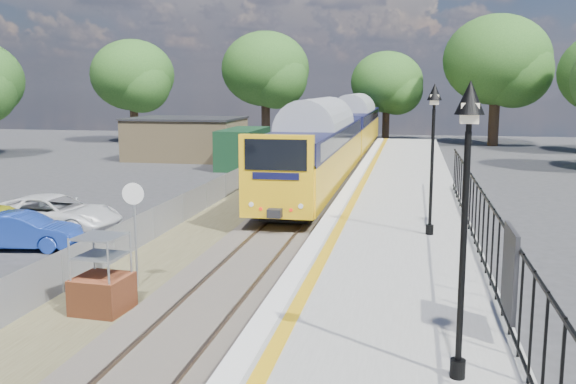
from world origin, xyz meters
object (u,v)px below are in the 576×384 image
(car_blue, at_px, (23,231))
(car_white, at_px, (54,214))
(brick_plinth, at_px, (102,276))
(car_yellow, at_px, (1,224))
(victorian_lamp_south, at_px, (467,162))
(train, at_px, (340,133))
(victorian_lamp_north, at_px, (433,124))
(speed_sign, at_px, (134,217))

(car_blue, xyz_separation_m, car_white, (-0.30, 2.44, 0.09))
(brick_plinth, distance_m, car_yellow, 9.31)
(victorian_lamp_south, relative_size, car_yellow, 1.07)
(brick_plinth, bearing_deg, car_white, 127.29)
(car_white, bearing_deg, victorian_lamp_south, -126.99)
(brick_plinth, bearing_deg, train, 85.03)
(car_yellow, xyz_separation_m, car_white, (1.15, 1.53, 0.09))
(victorian_lamp_north, relative_size, car_blue, 1.22)
(car_blue, relative_size, car_yellow, 0.88)
(victorian_lamp_north, bearing_deg, car_blue, -176.25)
(train, distance_m, car_blue, 24.88)
(car_blue, bearing_deg, car_white, -1.30)
(train, height_order, brick_plinth, train)
(speed_sign, distance_m, car_yellow, 8.27)
(victorian_lamp_north, relative_size, car_white, 0.90)
(victorian_lamp_north, height_order, car_yellow, victorian_lamp_north)
(speed_sign, distance_m, car_blue, 6.59)
(brick_plinth, distance_m, car_blue, 7.63)
(victorian_lamp_south, xyz_separation_m, train, (-5.50, 32.61, -1.96))
(car_yellow, bearing_deg, victorian_lamp_south, -143.89)
(victorian_lamp_south, relative_size, speed_sign, 1.58)
(car_white, bearing_deg, brick_plinth, -139.84)
(victorian_lamp_south, relative_size, car_white, 0.90)
(victorian_lamp_south, distance_m, train, 33.13)
(train, bearing_deg, car_blue, -108.91)
(speed_sign, xyz_separation_m, car_blue, (-5.54, 3.30, -1.36))
(victorian_lamp_south, distance_m, brick_plinth, 9.51)
(speed_sign, bearing_deg, victorian_lamp_south, -43.18)
(victorian_lamp_north, height_order, train, victorian_lamp_north)
(brick_plinth, height_order, car_white, brick_plinth)
(car_blue, xyz_separation_m, car_yellow, (-1.45, 0.91, -0.00))
(car_blue, bearing_deg, train, -27.26)
(victorian_lamp_north, distance_m, train, 23.30)
(car_yellow, bearing_deg, brick_plinth, -151.42)
(train, height_order, speed_sign, train)
(car_blue, distance_m, car_yellow, 1.71)
(train, height_order, car_blue, train)
(train, height_order, car_white, train)
(victorian_lamp_north, height_order, car_white, victorian_lamp_north)
(victorian_lamp_south, distance_m, speed_sign, 10.16)
(car_yellow, bearing_deg, speed_sign, -141.12)
(victorian_lamp_south, xyz_separation_m, victorian_lamp_north, (-0.20, 10.00, 0.00))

